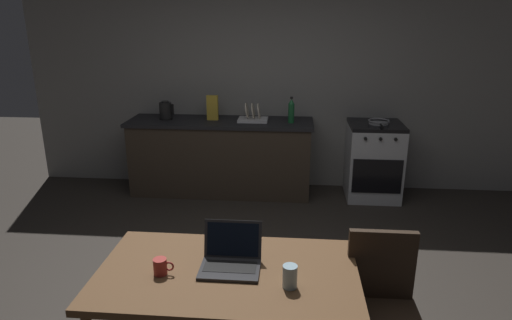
# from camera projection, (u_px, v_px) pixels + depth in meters

# --- Properties ---
(ground_plane) EXTENTS (12.00, 12.00, 0.00)m
(ground_plane) POSITION_uv_depth(u_px,v_px,m) (242.00, 302.00, 3.30)
(ground_plane) COLOR #2D2823
(back_wall) EXTENTS (6.40, 0.10, 2.76)m
(back_wall) POSITION_uv_depth(u_px,v_px,m) (291.00, 75.00, 5.27)
(back_wall) COLOR gray
(back_wall) RESTS_ON ground_plane
(kitchen_counter) EXTENTS (2.16, 0.64, 0.88)m
(kitchen_counter) POSITION_uv_depth(u_px,v_px,m) (221.00, 156.00, 5.29)
(kitchen_counter) COLOR #382D23
(kitchen_counter) RESTS_ON ground_plane
(stove_oven) EXTENTS (0.60, 0.62, 0.88)m
(stove_oven) POSITION_uv_depth(u_px,v_px,m) (373.00, 161.00, 5.14)
(stove_oven) COLOR #B7BABF
(stove_oven) RESTS_ON ground_plane
(dining_table) EXTENTS (1.40, 0.80, 0.73)m
(dining_table) POSITION_uv_depth(u_px,v_px,m) (228.00, 282.00, 2.38)
(dining_table) COLOR brown
(dining_table) RESTS_ON ground_plane
(chair) EXTENTS (0.40, 0.40, 0.90)m
(chair) POSITION_uv_depth(u_px,v_px,m) (382.00, 301.00, 2.46)
(chair) COLOR #2D2116
(chair) RESTS_ON ground_plane
(laptop) EXTENTS (0.32, 0.28, 0.22)m
(laptop) POSITION_uv_depth(u_px,v_px,m) (231.00, 259.00, 2.39)
(laptop) COLOR #232326
(laptop) RESTS_ON dining_table
(electric_kettle) EXTENTS (0.17, 0.15, 0.22)m
(electric_kettle) POSITION_uv_depth(u_px,v_px,m) (166.00, 111.00, 5.18)
(electric_kettle) COLOR black
(electric_kettle) RESTS_ON kitchen_counter
(bottle) EXTENTS (0.07, 0.07, 0.30)m
(bottle) POSITION_uv_depth(u_px,v_px,m) (291.00, 111.00, 5.00)
(bottle) COLOR #19592D
(bottle) RESTS_ON kitchen_counter
(frying_pan) EXTENTS (0.24, 0.41, 0.05)m
(frying_pan) POSITION_uv_depth(u_px,v_px,m) (379.00, 122.00, 4.97)
(frying_pan) COLOR gray
(frying_pan) RESTS_ON stove_oven
(coffee_mug) EXTENTS (0.11, 0.07, 0.09)m
(coffee_mug) POSITION_uv_depth(u_px,v_px,m) (161.00, 267.00, 2.32)
(coffee_mug) COLOR #9E2D28
(coffee_mug) RESTS_ON dining_table
(drinking_glass) EXTENTS (0.07, 0.07, 0.12)m
(drinking_glass) POSITION_uv_depth(u_px,v_px,m) (290.00, 276.00, 2.20)
(drinking_glass) COLOR #99B7C6
(drinking_glass) RESTS_ON dining_table
(cereal_box) EXTENTS (0.13, 0.05, 0.29)m
(cereal_box) POSITION_uv_depth(u_px,v_px,m) (212.00, 108.00, 5.14)
(cereal_box) COLOR gold
(cereal_box) RESTS_ON kitchen_counter
(dish_rack) EXTENTS (0.34, 0.26, 0.21)m
(dish_rack) POSITION_uv_depth(u_px,v_px,m) (253.00, 117.00, 5.11)
(dish_rack) COLOR silver
(dish_rack) RESTS_ON kitchen_counter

